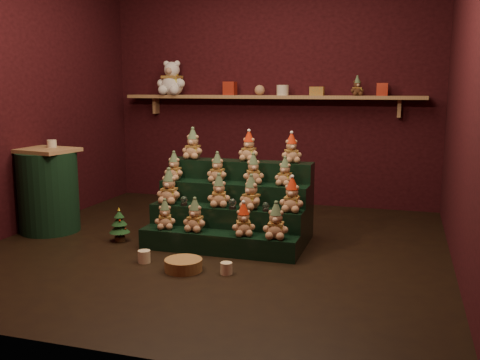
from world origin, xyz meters
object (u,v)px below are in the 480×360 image
(snow_globe_b, at_px, (232,204))
(snow_globe_c, at_px, (266,207))
(snow_globe_a, at_px, (184,201))
(white_bear, at_px, (172,73))
(side_table, at_px, (48,191))
(wicker_basket, at_px, (183,265))
(mug_right, at_px, (226,268))
(mini_christmas_tree, at_px, (119,225))
(mug_left, at_px, (144,257))
(brown_bear, at_px, (357,86))
(riser_tier_front, at_px, (218,243))

(snow_globe_b, xyz_separation_m, snow_globe_c, (0.30, 0.00, -0.01))
(snow_globe_a, height_order, white_bear, white_bear)
(side_table, height_order, wicker_basket, side_table)
(mug_right, bearing_deg, snow_globe_c, 77.46)
(wicker_basket, bearing_deg, snow_globe_a, 112.13)
(snow_globe_c, height_order, mini_christmas_tree, snow_globe_c)
(snow_globe_b, bearing_deg, side_table, 179.34)
(mini_christmas_tree, xyz_separation_m, white_bear, (-0.31, 1.94, 1.42))
(side_table, xyz_separation_m, mug_right, (2.07, -0.67, -0.36))
(mug_left, bearing_deg, side_table, 155.86)
(snow_globe_a, xyz_separation_m, mug_right, (0.62, -0.64, -0.36))
(mini_christmas_tree, xyz_separation_m, mug_left, (0.50, -0.49, -0.11))
(snow_globe_c, xyz_separation_m, white_bear, (-1.68, 1.84, 1.18))
(snow_globe_c, distance_m, side_table, 2.22)
(side_table, bearing_deg, mug_right, -8.91)
(brown_bear, bearing_deg, mini_christmas_tree, -157.65)
(mini_christmas_tree, relative_size, white_bear, 0.62)
(side_table, height_order, mug_left, side_table)
(snow_globe_a, distance_m, wicker_basket, 0.80)
(snow_globe_c, distance_m, mini_christmas_tree, 1.40)
(riser_tier_front, bearing_deg, snow_globe_b, 62.80)
(mug_left, distance_m, brown_bear, 3.14)
(mug_left, relative_size, white_bear, 0.19)
(snow_globe_b, bearing_deg, mug_right, -76.18)
(side_table, bearing_deg, riser_tier_front, 3.21)
(snow_globe_c, relative_size, wicker_basket, 0.26)
(snow_globe_c, relative_size, mini_christmas_tree, 0.24)
(riser_tier_front, height_order, wicker_basket, riser_tier_front)
(mug_right, relative_size, wicker_basket, 0.31)
(snow_globe_a, height_order, snow_globe_c, snow_globe_a)
(mini_christmas_tree, bearing_deg, white_bear, 99.16)
(snow_globe_a, relative_size, white_bear, 0.17)
(snow_globe_b, xyz_separation_m, wicker_basket, (-0.19, -0.67, -0.36))
(mini_christmas_tree, relative_size, mug_left, 3.21)
(snow_globe_a, xyz_separation_m, mug_left, (-0.11, -0.58, -0.35))
(mug_right, bearing_deg, snow_globe_b, 103.82)
(mini_christmas_tree, xyz_separation_m, wicker_basket, (0.88, -0.57, -0.11))
(snow_globe_a, distance_m, mini_christmas_tree, 0.67)
(mini_christmas_tree, distance_m, mug_left, 0.71)
(snow_globe_b, xyz_separation_m, brown_bear, (0.87, 1.84, 1.02))
(riser_tier_front, distance_m, mini_christmas_tree, 0.99)
(side_table, distance_m, mug_right, 2.21)
(mug_right, bearing_deg, riser_tier_front, 116.46)
(mug_right, relative_size, brown_bear, 0.43)
(riser_tier_front, distance_m, mug_right, 0.54)
(riser_tier_front, distance_m, snow_globe_b, 0.36)
(white_bear, bearing_deg, brown_bear, 2.03)
(riser_tier_front, xyz_separation_m, mug_right, (0.24, -0.48, -0.04))
(snow_globe_c, height_order, mug_right, snow_globe_c)
(snow_globe_a, relative_size, brown_bear, 0.42)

